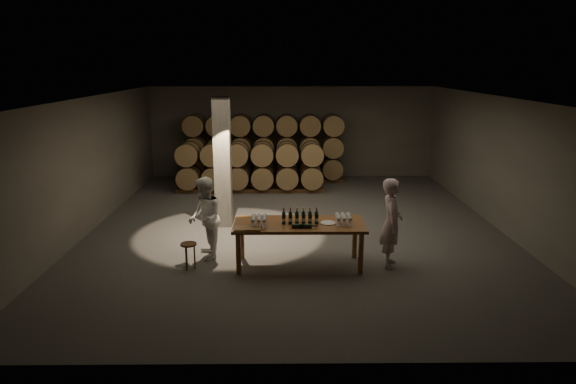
{
  "coord_description": "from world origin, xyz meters",
  "views": [
    {
      "loc": [
        -0.33,
        -12.21,
        3.97
      ],
      "look_at": [
        -0.2,
        -0.77,
        1.1
      ],
      "focal_mm": 32.0,
      "sensor_mm": 36.0,
      "label": 1
    }
  ],
  "objects_px": {
    "notebook_near": "(254,229)",
    "person_woman": "(205,218)",
    "plate": "(328,223)",
    "person_man": "(391,223)",
    "tasting_table": "(299,228)",
    "stool": "(189,248)",
    "bottle_cluster": "(300,218)"
  },
  "relations": [
    {
      "from": "notebook_near",
      "to": "person_man",
      "type": "relative_size",
      "value": 0.16
    },
    {
      "from": "stool",
      "to": "person_man",
      "type": "xyz_separation_m",
      "value": [
        4.02,
        0.14,
        0.47
      ]
    },
    {
      "from": "plate",
      "to": "bottle_cluster",
      "type": "bearing_deg",
      "value": 176.74
    },
    {
      "from": "bottle_cluster",
      "to": "plate",
      "type": "relative_size",
      "value": 2.33
    },
    {
      "from": "stool",
      "to": "person_man",
      "type": "bearing_deg",
      "value": 1.96
    },
    {
      "from": "notebook_near",
      "to": "stool",
      "type": "relative_size",
      "value": 0.53
    },
    {
      "from": "person_man",
      "to": "person_woman",
      "type": "relative_size",
      "value": 1.05
    },
    {
      "from": "notebook_near",
      "to": "person_woman",
      "type": "xyz_separation_m",
      "value": [
        -1.06,
        0.86,
        -0.05
      ]
    },
    {
      "from": "stool",
      "to": "person_man",
      "type": "relative_size",
      "value": 0.3
    },
    {
      "from": "plate",
      "to": "person_man",
      "type": "height_order",
      "value": "person_man"
    },
    {
      "from": "bottle_cluster",
      "to": "person_man",
      "type": "bearing_deg",
      "value": -0.49
    },
    {
      "from": "bottle_cluster",
      "to": "stool",
      "type": "bearing_deg",
      "value": -176.03
    },
    {
      "from": "tasting_table",
      "to": "person_man",
      "type": "relative_size",
      "value": 1.44
    },
    {
      "from": "plate",
      "to": "stool",
      "type": "bearing_deg",
      "value": -177.48
    },
    {
      "from": "tasting_table",
      "to": "stool",
      "type": "bearing_deg",
      "value": -176.22
    },
    {
      "from": "bottle_cluster",
      "to": "person_woman",
      "type": "relative_size",
      "value": 0.42
    },
    {
      "from": "bottle_cluster",
      "to": "tasting_table",
      "type": "bearing_deg",
      "value": -156.57
    },
    {
      "from": "tasting_table",
      "to": "notebook_near",
      "type": "relative_size",
      "value": 9.29
    },
    {
      "from": "stool",
      "to": "plate",
      "type": "bearing_deg",
      "value": 2.52
    },
    {
      "from": "tasting_table",
      "to": "person_man",
      "type": "height_order",
      "value": "person_man"
    },
    {
      "from": "bottle_cluster",
      "to": "stool",
      "type": "height_order",
      "value": "bottle_cluster"
    },
    {
      "from": "notebook_near",
      "to": "person_woman",
      "type": "bearing_deg",
      "value": 145.14
    },
    {
      "from": "tasting_table",
      "to": "person_woman",
      "type": "height_order",
      "value": "person_woman"
    },
    {
      "from": "bottle_cluster",
      "to": "person_woman",
      "type": "distance_m",
      "value": 2.01
    },
    {
      "from": "bottle_cluster",
      "to": "notebook_near",
      "type": "height_order",
      "value": "bottle_cluster"
    },
    {
      "from": "tasting_table",
      "to": "stool",
      "type": "xyz_separation_m",
      "value": [
        -2.18,
        -0.14,
        -0.36
      ]
    },
    {
      "from": "notebook_near",
      "to": "person_man",
      "type": "distance_m",
      "value": 2.74
    },
    {
      "from": "notebook_near",
      "to": "stool",
      "type": "distance_m",
      "value": 1.42
    },
    {
      "from": "tasting_table",
      "to": "person_man",
      "type": "bearing_deg",
      "value": -0.22
    },
    {
      "from": "notebook_near",
      "to": "stool",
      "type": "height_order",
      "value": "notebook_near"
    },
    {
      "from": "plate",
      "to": "stool",
      "type": "height_order",
      "value": "plate"
    },
    {
      "from": "tasting_table",
      "to": "notebook_near",
      "type": "xyz_separation_m",
      "value": [
        -0.88,
        -0.41,
        0.12
      ]
    }
  ]
}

